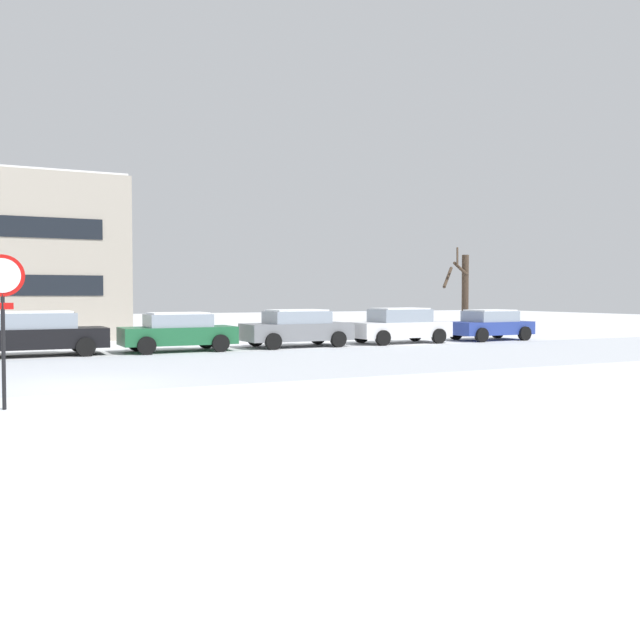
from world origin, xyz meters
name	(u,v)px	position (x,y,z in m)	size (l,w,h in m)	color
ground_plane	(74,388)	(0.00, 0.00, 0.00)	(120.00, 120.00, 0.00)	white
road_surface	(64,372)	(0.00, 3.26, 0.00)	(80.00, 8.53, 0.00)	silver
stop_sign	(3,301)	(-1.39, -2.50, 1.97)	(0.76, 0.14, 2.80)	black
parked_car_black	(36,333)	(-0.54, 8.75, 0.77)	(4.65, 2.17, 1.53)	black
parked_car_green	(178,332)	(4.26, 8.58, 0.73)	(4.15, 2.10, 1.43)	#1E6038
parked_car_gray	(297,328)	(9.06, 8.78, 0.76)	(4.35, 2.17, 1.49)	slate
parked_car_white	(400,325)	(13.86, 8.79, 0.77)	(4.36, 2.10, 1.52)	white
parked_car_blue	(490,325)	(18.66, 8.75, 0.72)	(3.88, 2.12, 1.40)	#283D93
tree_far_left	(463,292)	(19.33, 11.67, 2.22)	(1.50, 1.90, 4.50)	#423326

